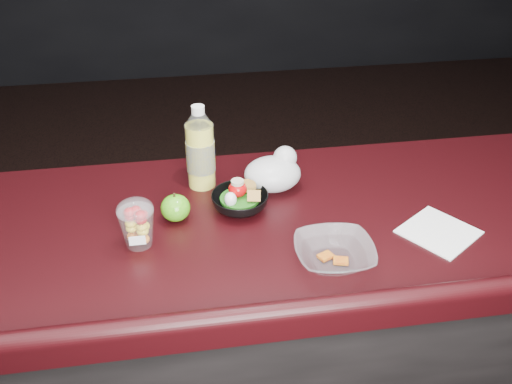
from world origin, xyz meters
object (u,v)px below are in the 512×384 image
green_apple (175,208)px  snack_bowl (239,200)px  takeout_bowl (334,254)px  fruit_cup (137,223)px  lemonade_bottle (200,153)px

green_apple → snack_bowl: bearing=6.9°
takeout_bowl → green_apple: bearing=147.4°
fruit_cup → green_apple: (0.09, 0.09, -0.03)m
snack_bowl → fruit_cup: bearing=-156.7°
green_apple → takeout_bowl: green_apple is taller
green_apple → fruit_cup: bearing=-135.3°
takeout_bowl → fruit_cup: bearing=163.1°
lemonade_bottle → takeout_bowl: bearing=-54.4°
lemonade_bottle → takeout_bowl: 0.48m
lemonade_bottle → fruit_cup: 0.30m
fruit_cup → takeout_bowl: fruit_cup is taller
green_apple → snack_bowl: 0.17m
fruit_cup → takeout_bowl: (0.45, -0.14, -0.04)m
lemonade_bottle → snack_bowl: 0.18m
snack_bowl → takeout_bowl: snack_bowl is taller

